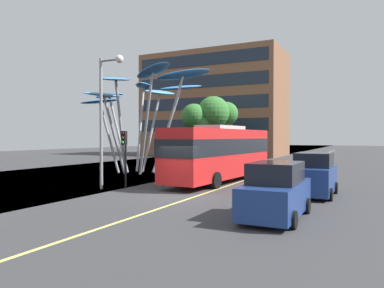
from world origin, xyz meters
TOP-DOWN VIEW (x-y plane):
  - ground at (-0.74, 0.00)m, footprint 120.00×240.00m
  - red_bus at (-0.00, 6.55)m, footprint 3.31×11.68m
  - leaf_sculpture at (-7.91, 9.24)m, footprint 11.19×10.69m
  - traffic_light_kerb_near at (-3.78, 1.08)m, footprint 0.28×0.42m
  - traffic_light_kerb_far at (-3.73, 6.24)m, footprint 0.28×0.42m
  - traffic_light_island_mid at (-3.83, 8.95)m, footprint 0.28×0.42m
  - car_parked_near at (5.93, -2.81)m, footprint 1.99×4.40m
  - car_parked_mid at (6.42, 3.18)m, footprint 2.03×4.05m
  - street_lamp at (-4.44, 0.26)m, footprint 1.62×0.44m
  - tree_pavement_near at (-10.67, 24.99)m, footprint 4.27×4.21m
  - tree_pavement_far at (-8.99, 27.13)m, footprint 5.45×5.75m
  - pedestrian at (-2.90, 5.39)m, footprint 0.34×0.34m
  - no_entry_sign at (-4.43, 9.07)m, footprint 0.60×0.12m
  - backdrop_building at (-14.62, 39.89)m, footprint 22.36×10.98m

SIDE VIEW (x-z plane):
  - ground at x=-0.74m, z-range -0.10..0.00m
  - pedestrian at x=-2.90m, z-range 0.01..1.77m
  - car_parked_near at x=5.93m, z-range -0.06..1.99m
  - car_parked_mid at x=6.42m, z-range -0.06..2.12m
  - no_entry_sign at x=-4.43m, z-range 0.40..2.76m
  - red_bus at x=0.00m, z-range 0.17..3.89m
  - traffic_light_kerb_far at x=-3.73m, z-range 0.75..4.06m
  - traffic_light_kerb_near at x=-3.78m, z-range 0.75..4.07m
  - traffic_light_island_mid at x=-3.83m, z-range 0.81..4.44m
  - street_lamp at x=-4.44m, z-range 1.04..8.54m
  - tree_pavement_near at x=-10.67m, z-range 1.58..8.64m
  - tree_pavement_far at x=-8.99m, z-range 1.81..9.82m
  - leaf_sculpture at x=-7.91m, z-range 2.38..10.85m
  - backdrop_building at x=-14.62m, z-range 0.00..16.41m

